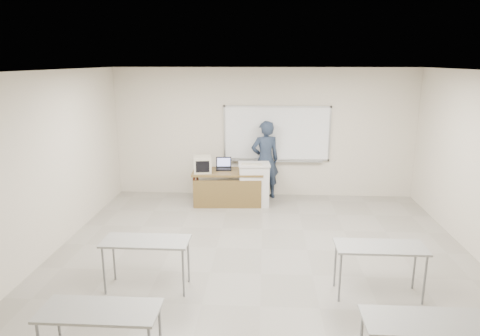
# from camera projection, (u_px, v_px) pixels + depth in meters

# --- Properties ---
(floor) EXTENTS (7.00, 8.00, 0.01)m
(floor) POSITION_uv_depth(u_px,v_px,m) (261.00, 274.00, 6.49)
(floor) COLOR gray
(floor) RESTS_ON ground
(whiteboard) EXTENTS (2.48, 0.10, 1.31)m
(whiteboard) POSITION_uv_depth(u_px,v_px,m) (277.00, 134.00, 9.95)
(whiteboard) COLOR white
(whiteboard) RESTS_ON floor
(student_desks) EXTENTS (4.40, 2.20, 0.73)m
(student_desks) POSITION_uv_depth(u_px,v_px,m) (260.00, 278.00, 5.02)
(student_desks) COLOR gray
(student_desks) RESTS_ON floor
(instructor_desk) EXTENTS (1.56, 0.78, 0.75)m
(instructor_desk) POSITION_uv_depth(u_px,v_px,m) (227.00, 180.00, 9.48)
(instructor_desk) COLOR brown
(instructor_desk) RESTS_ON floor
(podium) EXTENTS (0.68, 0.50, 0.96)m
(podium) POSITION_uv_depth(u_px,v_px,m) (254.00, 184.00, 9.47)
(podium) COLOR silver
(podium) RESTS_ON floor
(crt_monitor) EXTENTS (0.38, 0.43, 0.36)m
(crt_monitor) POSITION_uv_depth(u_px,v_px,m) (202.00, 164.00, 9.41)
(crt_monitor) COLOR #BCB39C
(crt_monitor) RESTS_ON instructor_desk
(laptop) EXTENTS (0.35, 0.32, 0.26)m
(laptop) POSITION_uv_depth(u_px,v_px,m) (224.00, 167.00, 9.69)
(laptop) COLOR black
(laptop) RESTS_ON instructor_desk
(mouse) EXTENTS (0.11, 0.08, 0.04)m
(mouse) POSITION_uv_depth(u_px,v_px,m) (251.00, 173.00, 9.32)
(mouse) COLOR #A7ABAF
(mouse) RESTS_ON instructor_desk
(keyboard) EXTENTS (0.45, 0.20, 0.02)m
(keyboard) POSITION_uv_depth(u_px,v_px,m) (252.00, 164.00, 9.24)
(keyboard) COLOR #BCB39C
(keyboard) RESTS_ON podium
(presenter) EXTENTS (0.77, 0.62, 1.82)m
(presenter) POSITION_uv_depth(u_px,v_px,m) (265.00, 160.00, 9.89)
(presenter) COLOR black
(presenter) RESTS_ON floor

